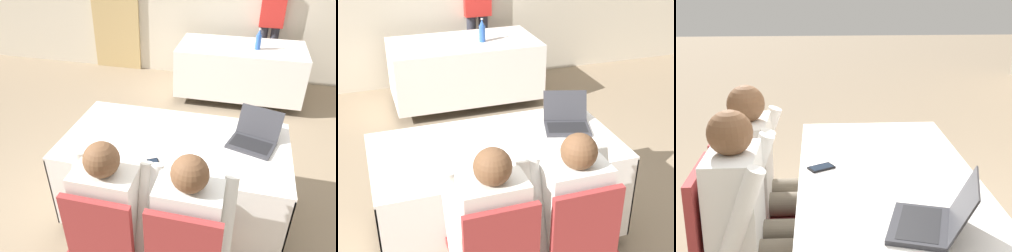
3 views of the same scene
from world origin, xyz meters
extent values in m
cube|color=white|center=(0.00, 0.00, 0.74)|extent=(1.67, 0.88, 0.02)
cube|color=white|center=(0.00, -0.44, 0.42)|extent=(1.67, 0.01, 0.62)
cube|color=white|center=(0.00, 0.44, 0.42)|extent=(1.67, 0.01, 0.62)
cube|color=white|center=(-0.83, 0.00, 0.42)|extent=(0.01, 0.88, 0.62)
cube|color=#333338|center=(0.55, 0.05, 0.76)|extent=(0.37, 0.31, 0.02)
cube|color=black|center=(0.55, 0.05, 0.77)|extent=(0.31, 0.24, 0.00)
cube|color=#333338|center=(0.60, 0.20, 0.87)|extent=(0.33, 0.19, 0.20)
cube|color=black|center=(0.60, 0.20, 0.87)|extent=(0.30, 0.16, 0.18)
cube|color=black|center=(-0.07, -0.33, 0.76)|extent=(0.13, 0.15, 0.01)
cube|color=#192333|center=(-0.07, -0.33, 0.76)|extent=(0.11, 0.13, 0.00)
cube|color=white|center=(0.25, -0.17, 0.75)|extent=(0.24, 0.32, 0.00)
cylinder|color=tan|center=(-0.41, -0.50, 0.20)|extent=(0.04, 0.04, 0.40)
cylinder|color=tan|center=(-0.41, -0.85, 0.20)|extent=(0.04, 0.04, 0.40)
cube|color=#9E3333|center=(-0.24, -0.67, 0.42)|extent=(0.44, 0.44, 0.05)
cube|color=#9E3333|center=(-0.24, -0.87, 0.67)|extent=(0.40, 0.04, 0.45)
cube|color=#9E3333|center=(0.24, -0.87, 0.67)|extent=(0.40, 0.04, 0.45)
cylinder|color=#665B4C|center=(-0.15, -0.54, 0.51)|extent=(0.13, 0.42, 0.13)
cylinder|color=#665B4C|center=(-0.33, -0.54, 0.51)|extent=(0.13, 0.42, 0.13)
cylinder|color=#665B4C|center=(-0.15, -0.36, 0.22)|extent=(0.10, 0.10, 0.45)
cylinder|color=#665B4C|center=(-0.33, -0.36, 0.22)|extent=(0.10, 0.10, 0.45)
cube|color=silver|center=(-0.24, -0.72, 0.71)|extent=(0.36, 0.22, 0.52)
cylinder|color=silver|center=(-0.03, -0.68, 0.72)|extent=(0.08, 0.26, 0.54)
cylinder|color=silver|center=(-0.45, -0.68, 0.72)|extent=(0.08, 0.26, 0.54)
sphere|color=brown|center=(-0.24, -0.72, 1.06)|extent=(0.20, 0.20, 0.20)
cylinder|color=#665B4C|center=(0.15, -0.54, 0.51)|extent=(0.13, 0.42, 0.13)
cube|color=white|center=(0.24, -0.72, 0.71)|extent=(0.36, 0.22, 0.52)
cylinder|color=white|center=(0.45, -0.68, 0.72)|extent=(0.08, 0.26, 0.54)
cylinder|color=white|center=(0.03, -0.68, 0.72)|extent=(0.08, 0.26, 0.54)
sphere|color=brown|center=(0.24, -0.72, 1.06)|extent=(0.20, 0.20, 0.20)
camera|label=1|loc=(0.44, -1.98, 2.12)|focal=35.00mm
camera|label=2|loc=(-0.80, -2.63, 2.30)|focal=50.00mm
camera|label=3|loc=(2.16, -0.34, 1.70)|focal=50.00mm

